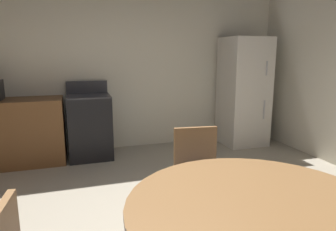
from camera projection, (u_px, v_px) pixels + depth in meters
wall_back at (115, 64)px, 4.67m from camera, size 5.76×0.12×2.70m
oven_range at (90, 126)px, 4.34m from camera, size 0.60×0.60×1.10m
refrigerator at (243, 92)px, 4.95m from camera, size 0.68×0.68×1.76m
dining_table at (257, 231)px, 1.50m from camera, size 1.33×1.33×0.76m
chair_north at (198, 172)px, 2.54m from camera, size 0.45×0.45×0.87m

